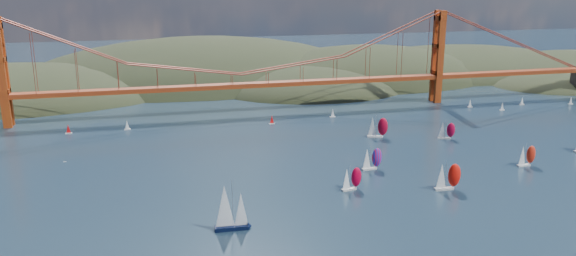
{
  "coord_description": "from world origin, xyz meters",
  "views": [
    {
      "loc": [
        -51.36,
        -123.62,
        72.87
      ],
      "look_at": [
        3.76,
        90.0,
        14.1
      ],
      "focal_mm": 35.0,
      "sensor_mm": 36.0,
      "label": 1
    }
  ],
  "objects_px": {
    "racer_1": "(448,176)",
    "racer_2": "(527,155)",
    "racer_0": "(351,178)",
    "racer_rwb": "(372,158)",
    "sloop_navy": "(230,208)",
    "racer_3": "(446,130)",
    "racer_5": "(377,127)"
  },
  "relations": [
    {
      "from": "racer_5",
      "to": "racer_3",
      "type": "bearing_deg",
      "value": -2.2
    },
    {
      "from": "racer_1",
      "to": "racer_5",
      "type": "distance_m",
      "value": 69.83
    },
    {
      "from": "racer_1",
      "to": "racer_2",
      "type": "relative_size",
      "value": 1.16
    },
    {
      "from": "racer_0",
      "to": "racer_2",
      "type": "distance_m",
      "value": 77.91
    },
    {
      "from": "racer_3",
      "to": "racer_rwb",
      "type": "distance_m",
      "value": 60.34
    },
    {
      "from": "racer_0",
      "to": "racer_5",
      "type": "bearing_deg",
      "value": 46.6
    },
    {
      "from": "sloop_navy",
      "to": "racer_1",
      "type": "bearing_deg",
      "value": 12.17
    },
    {
      "from": "racer_0",
      "to": "racer_1",
      "type": "xyz_separation_m",
      "value": [
        33.18,
        -8.43,
        0.81
      ]
    },
    {
      "from": "racer_1",
      "to": "racer_3",
      "type": "bearing_deg",
      "value": 64.29
    },
    {
      "from": "racer_rwb",
      "to": "racer_3",
      "type": "bearing_deg",
      "value": 27.26
    },
    {
      "from": "racer_rwb",
      "to": "racer_5",
      "type": "bearing_deg",
      "value": 59.2
    },
    {
      "from": "sloop_navy",
      "to": "racer_3",
      "type": "bearing_deg",
      "value": 35.29
    },
    {
      "from": "racer_2",
      "to": "racer_5",
      "type": "relative_size",
      "value": 0.86
    },
    {
      "from": "racer_0",
      "to": "racer_5",
      "type": "xyz_separation_m",
      "value": [
        36.25,
        61.34,
        0.82
      ]
    },
    {
      "from": "racer_1",
      "to": "racer_0",
      "type": "bearing_deg",
      "value": 169.48
    },
    {
      "from": "racer_2",
      "to": "racer_3",
      "type": "distance_m",
      "value": 44.88
    },
    {
      "from": "racer_2",
      "to": "racer_rwb",
      "type": "xyz_separation_m",
      "value": [
        -61.92,
        11.4,
        0.16
      ]
    },
    {
      "from": "sloop_navy",
      "to": "racer_2",
      "type": "xyz_separation_m",
      "value": [
        124.38,
        29.36,
        -2.54
      ]
    },
    {
      "from": "racer_5",
      "to": "racer_rwb",
      "type": "height_order",
      "value": "racer_5"
    },
    {
      "from": "sloop_navy",
      "to": "racer_rwb",
      "type": "height_order",
      "value": "sloop_navy"
    },
    {
      "from": "racer_3",
      "to": "racer_0",
      "type": "bearing_deg",
      "value": -124.0
    },
    {
      "from": "racer_1",
      "to": "racer_5",
      "type": "relative_size",
      "value": 1.0
    },
    {
      "from": "racer_1",
      "to": "racer_rwb",
      "type": "height_order",
      "value": "racer_1"
    },
    {
      "from": "racer_0",
      "to": "racer_rwb",
      "type": "bearing_deg",
      "value": 37.47
    },
    {
      "from": "racer_rwb",
      "to": "racer_0",
      "type": "bearing_deg",
      "value": -134.65
    },
    {
      "from": "racer_0",
      "to": "racer_1",
      "type": "height_order",
      "value": "racer_1"
    },
    {
      "from": "racer_2",
      "to": "racer_5",
      "type": "xyz_separation_m",
      "value": [
        -41.31,
        53.91,
        0.72
      ]
    },
    {
      "from": "sloop_navy",
      "to": "racer_0",
      "type": "xyz_separation_m",
      "value": [
        46.83,
        21.93,
        -2.64
      ]
    },
    {
      "from": "racer_0",
      "to": "racer_2",
      "type": "xyz_separation_m",
      "value": [
        77.56,
        7.43,
        0.1
      ]
    },
    {
      "from": "racer_0",
      "to": "racer_5",
      "type": "distance_m",
      "value": 71.25
    },
    {
      "from": "racer_5",
      "to": "racer_rwb",
      "type": "distance_m",
      "value": 47.24
    },
    {
      "from": "racer_2",
      "to": "racer_3",
      "type": "relative_size",
      "value": 1.06
    }
  ]
}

